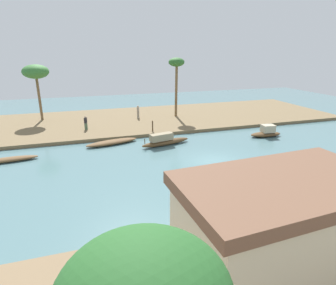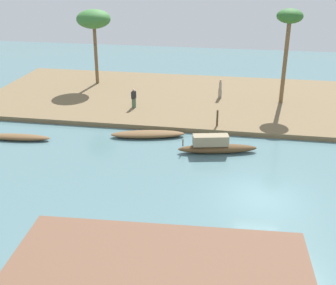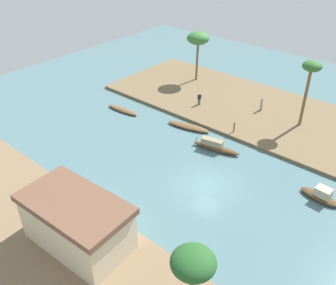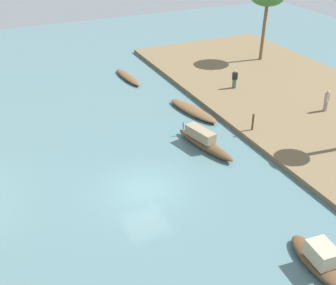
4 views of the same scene
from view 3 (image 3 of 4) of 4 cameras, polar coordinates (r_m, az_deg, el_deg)
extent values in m
plane|color=slate|center=(33.33, 6.17, -6.74)|extent=(78.37, 78.37, 0.00)
cube|color=brown|center=(45.21, 17.79, 3.46)|extent=(46.74, 14.92, 0.34)
ellipsoid|color=brown|center=(41.60, 3.25, 2.52)|extent=(5.29, 2.23, 0.43)
ellipsoid|color=brown|center=(34.20, 22.74, -7.88)|extent=(3.52, 1.53, 0.49)
cube|color=tan|center=(33.77, 23.27, -7.20)|extent=(1.39, 1.11, 0.78)
ellipsoid|color=brown|center=(37.93, 7.61, -0.89)|extent=(5.19, 1.97, 0.55)
cube|color=gray|center=(37.74, 7.01, 0.06)|extent=(2.38, 1.23, 0.67)
cylinder|color=brown|center=(38.36, 4.53, 0.55)|extent=(0.07, 0.07, 0.49)
ellipsoid|color=brown|center=(45.54, -7.16, 5.10)|extent=(4.72, 1.23, 0.37)
cylinder|color=gray|center=(46.12, 14.46, 5.42)|extent=(0.34, 0.34, 0.80)
cube|color=gray|center=(45.80, 14.58, 6.22)|extent=(0.24, 0.38, 0.64)
sphere|color=tan|center=(45.62, 14.65, 6.70)|extent=(0.22, 0.22, 0.22)
cylinder|color=#4C664C|center=(46.19, 4.92, 6.40)|extent=(0.43, 0.43, 0.75)
cube|color=#232328|center=(45.90, 4.96, 7.15)|extent=(0.35, 0.47, 0.60)
sphere|color=tan|center=(45.73, 4.98, 7.61)|extent=(0.20, 0.20, 0.20)
cylinder|color=#4C3823|center=(40.61, 10.36, 2.38)|extent=(0.14, 0.14, 1.20)
cylinder|color=brown|center=(42.87, 20.76, 6.51)|extent=(0.33, 0.51, 6.64)
ellipsoid|color=#2D6628|center=(41.50, 21.76, 11.11)|extent=(2.05, 2.05, 1.13)
cylinder|color=brown|center=(52.93, 4.60, 12.63)|extent=(0.31, 0.40, 5.39)
ellipsoid|color=#387533|center=(51.89, 4.76, 16.07)|extent=(3.11, 3.11, 1.71)
ellipsoid|color=#235623|center=(17.91, 4.01, -18.33)|extent=(2.24, 2.24, 1.23)
cube|color=beige|center=(27.37, -14.05, -12.49)|extent=(7.84, 4.66, 3.47)
cube|color=brown|center=(26.04, -14.62, -9.39)|extent=(8.31, 4.94, 0.49)
camera|label=1|loc=(27.03, -38.07, -1.99)|focal=29.73mm
camera|label=2|loc=(17.76, -37.68, -6.23)|focal=46.87mm
camera|label=4|loc=(16.95, 49.43, -4.12)|focal=45.40mm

